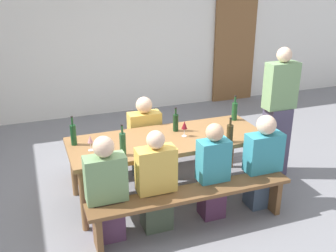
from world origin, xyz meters
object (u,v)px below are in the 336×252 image
at_px(wine_glass_0, 90,140).
at_px(seated_guest_near_1, 156,184).
at_px(bench_near, 192,199).
at_px(wine_bottle_0, 176,122).
at_px(wine_bottle_3, 73,134).
at_px(seated_guest_near_0, 106,192).
at_px(wine_bottle_4, 230,133).
at_px(wooden_door, 234,50).
at_px(wine_glass_1, 184,126).
at_px(standing_host, 278,116).
at_px(seated_guest_near_2, 213,173).
at_px(tasting_table, 168,143).
at_px(bench_far, 149,144).
at_px(seated_guest_far_0, 145,139).
at_px(seated_guest_near_3, 263,164).
at_px(wine_bottle_1, 123,144).
at_px(wine_bottle_2, 235,111).

distance_m(wine_glass_0, seated_guest_near_1, 0.86).
bearing_deg(bench_near, wine_bottle_0, 79.88).
bearing_deg(wine_bottle_3, seated_guest_near_0, -76.12).
bearing_deg(wine_bottle_4, wine_glass_0, 168.07).
bearing_deg(wooden_door, wine_glass_1, -127.23).
height_order(wine_bottle_4, standing_host, standing_host).
bearing_deg(wine_glass_1, seated_guest_near_2, -79.76).
bearing_deg(wooden_door, bench_near, -123.82).
height_order(wine_bottle_3, seated_guest_near_1, seated_guest_near_1).
bearing_deg(tasting_table, bench_far, 90.00).
xyz_separation_m(bench_far, wine_bottle_3, (-1.05, -0.55, 0.52)).
bearing_deg(seated_guest_far_0, seated_guest_near_2, 19.30).
bearing_deg(tasting_table, seated_guest_near_3, -32.26).
height_order(bench_far, standing_host, standing_host).
bearing_deg(bench_near, seated_guest_near_3, 9.19).
height_order(wine_bottle_0, wine_bottle_3, wine_bottle_3).
xyz_separation_m(bench_near, seated_guest_near_3, (0.93, 0.15, 0.17)).
distance_m(wine_bottle_0, seated_guest_far_0, 0.60).
height_order(bench_near, wine_bottle_0, wine_bottle_0).
distance_m(wine_bottle_1, seated_guest_near_3, 1.60).
distance_m(bench_near, wine_bottle_4, 0.88).
bearing_deg(wine_bottle_2, seated_guest_near_2, -130.03).
xyz_separation_m(wine_bottle_2, seated_guest_far_0, (-1.12, 0.32, -0.36)).
height_order(wooden_door, tasting_table, wooden_door).
bearing_deg(wine_bottle_0, wine_bottle_2, 6.16).
distance_m(wine_bottle_1, wine_glass_1, 0.84).
height_order(tasting_table, wine_bottle_4, wine_bottle_4).
xyz_separation_m(wine_bottle_2, seated_guest_near_3, (-0.09, -0.85, -0.35)).
bearing_deg(seated_guest_near_3, wine_bottle_1, 78.43).
bearing_deg(wine_bottle_2, bench_near, -135.43).
bearing_deg(tasting_table, seated_guest_far_0, 100.51).
bearing_deg(seated_guest_near_0, bench_far, -33.13).
bearing_deg(wine_bottle_4, wine_bottle_2, 56.92).
height_order(wooden_door, seated_guest_near_0, wooden_door).
distance_m(bench_far, wine_glass_0, 1.29).
distance_m(wine_bottle_0, seated_guest_near_3, 1.13).
height_order(wine_bottle_4, seated_guest_near_2, seated_guest_near_2).
xyz_separation_m(wine_bottle_0, seated_guest_near_1, (-0.51, -0.76, -0.34)).
height_order(wine_glass_0, seated_guest_near_1, seated_guest_near_1).
distance_m(wine_bottle_2, seated_guest_far_0, 1.22).
xyz_separation_m(bench_far, seated_guest_near_0, (-0.86, -1.32, 0.17)).
xyz_separation_m(wine_bottle_1, wine_bottle_4, (1.22, -0.08, -0.02)).
height_order(bench_far, wine_glass_0, wine_glass_0).
distance_m(wooden_door, bench_far, 3.61).
bearing_deg(wine_bottle_0, wine_glass_0, -169.07).
bearing_deg(bench_far, wine_bottle_4, -60.56).
relative_size(wine_glass_1, seated_guest_near_2, 0.17).
distance_m(tasting_table, bench_near, 0.80).
bearing_deg(standing_host, tasting_table, 0.90).
relative_size(tasting_table, wine_bottle_3, 6.77).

